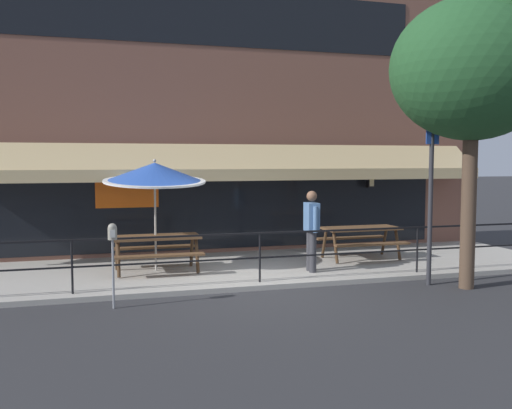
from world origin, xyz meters
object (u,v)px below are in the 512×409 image
at_px(picnic_table_centre, 361,234).
at_px(patio_umbrella_left, 155,173).
at_px(street_sign_pole, 431,178).
at_px(street_tree_curbside, 479,60).
at_px(picnic_table_left, 157,243).
at_px(pedestrian_walking, 312,227).
at_px(parking_meter_near, 113,240).

xyz_separation_m(picnic_table_centre, patio_umbrella_left, (-4.83, -0.02, 1.47)).
height_order(street_sign_pole, street_tree_curbside, street_tree_curbside).
xyz_separation_m(picnic_table_centre, street_tree_curbside, (0.84, -3.01, 3.60)).
xyz_separation_m(picnic_table_left, pedestrian_walking, (3.15, -0.86, 0.35)).
xyz_separation_m(pedestrian_walking, street_sign_pole, (1.90, -1.45, 1.06)).
bearing_deg(street_sign_pole, street_tree_curbside, -39.10).
xyz_separation_m(picnic_table_centre, pedestrian_walking, (-1.68, -1.05, 0.35)).
relative_size(picnic_table_left, pedestrian_walking, 1.05).
xyz_separation_m(patio_umbrella_left, street_sign_pole, (5.04, -2.48, -0.07)).
relative_size(picnic_table_left, parking_meter_near, 1.27).
xyz_separation_m(pedestrian_walking, street_tree_curbside, (2.52, -1.96, 3.25)).
xyz_separation_m(picnic_table_left, street_tree_curbside, (5.67, -2.82, 3.60)).
bearing_deg(picnic_table_centre, street_tree_curbside, -74.38).
bearing_deg(street_tree_curbside, picnic_table_left, 153.56).
height_order(picnic_table_left, pedestrian_walking, pedestrian_walking).
bearing_deg(pedestrian_walking, patio_umbrella_left, 161.85).
height_order(picnic_table_left, patio_umbrella_left, patio_umbrella_left).
distance_m(picnic_table_left, street_sign_pole, 5.72).
bearing_deg(picnic_table_centre, street_sign_pole, -85.06).
bearing_deg(patio_umbrella_left, street_tree_curbside, -27.80).
distance_m(parking_meter_near, street_tree_curbside, 7.37).
bearing_deg(patio_umbrella_left, pedestrian_walking, -18.15).
relative_size(picnic_table_left, patio_umbrella_left, 0.75).
bearing_deg(picnic_table_centre, parking_meter_near, -155.98).
xyz_separation_m(picnic_table_left, parking_meter_near, (-0.98, -2.40, 0.44)).
relative_size(picnic_table_centre, patio_umbrella_left, 0.75).
distance_m(pedestrian_walking, street_sign_pole, 2.61).
bearing_deg(picnic_table_left, street_sign_pole, -24.62).
bearing_deg(street_tree_curbside, parking_meter_near, 176.38).
distance_m(parking_meter_near, street_sign_pole, 6.10).
bearing_deg(parking_meter_near, street_sign_pole, 0.83).
relative_size(pedestrian_walking, street_sign_pole, 0.42).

